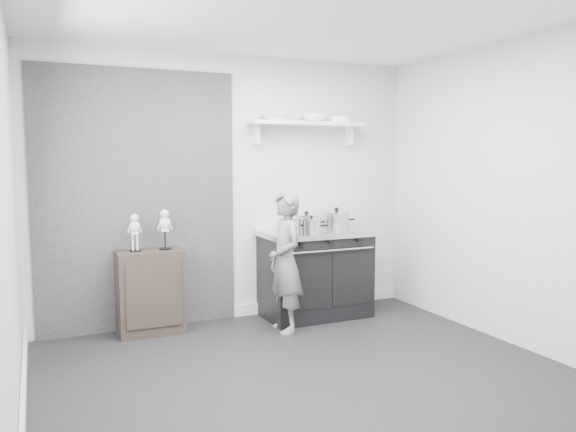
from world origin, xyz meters
name	(u,v)px	position (x,y,z in m)	size (l,w,h in m)	color
ground	(310,377)	(0.00, 0.00, 0.00)	(4.00, 4.00, 0.00)	black
room_shell	(292,161)	(-0.09, 0.15, 1.64)	(4.02, 3.62, 2.71)	#B4B4B1
wall_shelf	(307,125)	(0.80, 1.68, 2.01)	(1.30, 0.26, 0.24)	white
stove	(315,273)	(0.80, 1.48, 0.46)	(1.14, 0.71, 0.91)	black
side_cabinet	(150,292)	(-0.89, 1.61, 0.40)	(0.61, 0.36, 0.79)	black
child	(285,262)	(0.30, 1.13, 0.67)	(0.49, 0.32, 1.34)	slate
pot_front_left	(292,225)	(0.49, 1.40, 0.99)	(0.28, 0.19, 0.19)	silver
pot_back_left	(306,222)	(0.75, 1.58, 0.99)	(0.34, 0.26, 0.20)	silver
pot_back_right	(336,219)	(1.12, 1.60, 1.00)	(0.37, 0.28, 0.22)	silver
pot_front_center	(311,225)	(0.68, 1.34, 0.98)	(0.28, 0.20, 0.18)	silver
skeleton_full	(135,230)	(-1.02, 1.61, 1.00)	(0.11, 0.07, 0.41)	beige
skeleton_torso	(165,226)	(-0.74, 1.61, 1.01)	(0.12, 0.08, 0.44)	beige
bowl_large	(276,117)	(0.43, 1.67, 2.08)	(0.29, 0.29, 0.07)	white
bowl_small	(314,118)	(0.88, 1.67, 2.08)	(0.25, 0.25, 0.08)	white
plate_stack	(340,120)	(1.19, 1.67, 2.07)	(0.25, 0.25, 0.06)	white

